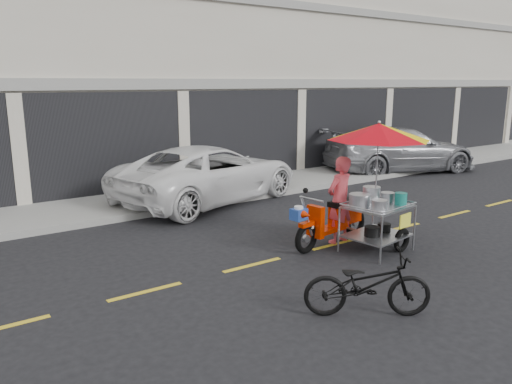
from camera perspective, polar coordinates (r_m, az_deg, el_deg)
ground at (r=10.09m, az=9.02°, el=-5.93°), size 90.00×90.00×0.00m
sidewalk at (r=14.38m, az=-6.32°, el=0.02°), size 45.00×3.00×0.15m
shophouse_block at (r=19.89m, az=-6.58°, el=15.51°), size 36.00×8.11×10.40m
centerline at (r=10.09m, az=9.02°, el=-5.91°), size 42.00×0.10×0.01m
white_pickup at (r=13.44m, az=-5.35°, el=2.13°), size 5.91×3.86×1.51m
silver_pickup at (r=18.58m, az=16.13°, el=4.71°), size 5.94×3.75×1.60m
near_bicycle at (r=7.09m, az=12.61°, el=-10.27°), size 1.77×1.49×0.91m
food_vendor_rig at (r=9.66m, az=12.17°, el=2.63°), size 2.67×2.14×2.48m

